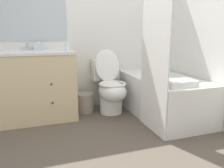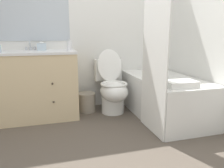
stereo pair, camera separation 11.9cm
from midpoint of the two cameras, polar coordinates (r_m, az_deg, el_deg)
name	(u,v)px [view 1 (the left image)]	position (r m, az deg, el deg)	size (l,w,h in m)	color
ground_plane	(121,160)	(2.07, 0.52, -19.35)	(14.00, 14.00, 0.00)	brown
wall_back	(81,24)	(3.32, -9.13, 15.28)	(8.00, 0.06, 2.50)	silver
wall_right	(198,23)	(3.13, 20.45, 14.78)	(0.05, 2.59, 2.50)	silver
vanity_cabinet	(30,86)	(3.03, -21.76, -0.39)	(1.16, 0.61, 0.89)	beige
sink_faucet	(27,48)	(3.18, -22.30, 8.76)	(0.14, 0.12, 0.12)	silver
toilet	(110,88)	(3.11, -1.52, -1.13)	(0.39, 0.68, 0.89)	white
bathtub	(163,96)	(3.08, 11.99, -3.07)	(0.75, 1.41, 0.54)	white
shower_curtain	(155,43)	(2.42, 9.78, 10.39)	(0.01, 0.58, 2.00)	white
wastebasket	(85,103)	(3.20, -8.16, -4.84)	(0.25, 0.25, 0.28)	gray
tissue_box	(39,47)	(3.10, -19.62, 9.12)	(0.12, 0.14, 0.12)	silver
soap_dispenser	(67,46)	(2.99, -12.75, 9.76)	(0.06, 0.06, 0.15)	silver
bath_towel_folded	(180,83)	(2.51, 16.08, 0.20)	(0.34, 0.22, 0.07)	white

